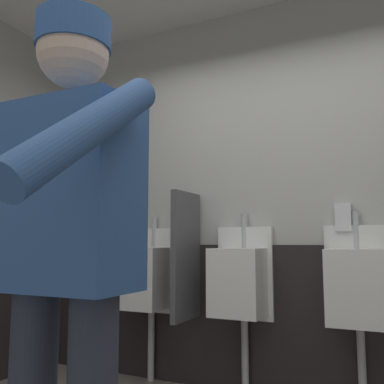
{
  "coord_description": "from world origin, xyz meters",
  "views": [
    {
      "loc": [
        0.62,
        -1.42,
        1.04
      ],
      "look_at": [
        -0.13,
        0.16,
        1.25
      ],
      "focal_mm": 39.32,
      "sensor_mm": 36.0,
      "label": 1
    }
  ],
  "objects_px": {
    "urinal_left": "(146,277)",
    "urinal_right": "(357,286)",
    "urinal_middle": "(240,281)",
    "person": "(64,244)",
    "soap_dispenser": "(343,217)"
  },
  "relations": [
    {
      "from": "urinal_right",
      "to": "soap_dispenser",
      "type": "bearing_deg",
      "value": 121.57
    },
    {
      "from": "person",
      "to": "soap_dispenser",
      "type": "height_order",
      "value": "person"
    },
    {
      "from": "urinal_middle",
      "to": "urinal_right",
      "type": "distance_m",
      "value": 0.75
    },
    {
      "from": "urinal_right",
      "to": "person",
      "type": "distance_m",
      "value": 1.95
    },
    {
      "from": "person",
      "to": "urinal_middle",
      "type": "bearing_deg",
      "value": 92.39
    },
    {
      "from": "urinal_right",
      "to": "soap_dispenser",
      "type": "xyz_separation_m",
      "value": [
        -0.07,
        0.12,
        0.42
      ]
    },
    {
      "from": "urinal_middle",
      "to": "urinal_right",
      "type": "relative_size",
      "value": 1.0
    },
    {
      "from": "urinal_left",
      "to": "urinal_right",
      "type": "height_order",
      "value": "same"
    },
    {
      "from": "person",
      "to": "soap_dispenser",
      "type": "bearing_deg",
      "value": 72.69
    },
    {
      "from": "urinal_middle",
      "to": "soap_dispenser",
      "type": "distance_m",
      "value": 0.81
    },
    {
      "from": "urinal_middle",
      "to": "person",
      "type": "xyz_separation_m",
      "value": [
        0.08,
        -1.81,
        0.26
      ]
    },
    {
      "from": "urinal_middle",
      "to": "soap_dispenser",
      "type": "height_order",
      "value": "soap_dispenser"
    },
    {
      "from": "urinal_left",
      "to": "urinal_right",
      "type": "relative_size",
      "value": 1.0
    },
    {
      "from": "urinal_middle",
      "to": "soap_dispenser",
      "type": "xyz_separation_m",
      "value": [
        0.68,
        0.12,
        0.42
      ]
    },
    {
      "from": "soap_dispenser",
      "to": "person",
      "type": "bearing_deg",
      "value": -107.31
    }
  ]
}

